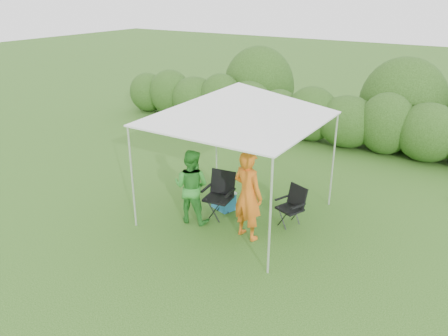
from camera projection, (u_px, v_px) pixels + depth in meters
The scene contains 9 objects.
ground at pixel (224, 224), 8.94m from camera, with size 70.00×70.00×0.00m, color #3A6720.
hedge at pixel (332, 118), 13.27m from camera, with size 16.15×1.53×1.80m.
canopy at pixel (238, 101), 8.40m from camera, with size 3.10×3.10×2.83m.
chair_right at pixel (293, 203), 8.79m from camera, with size 0.61×0.59×0.82m.
chair_left at pixel (220, 191), 9.12m from camera, with size 0.65×0.61×0.97m.
man at pixel (248, 195), 8.17m from camera, with size 0.65×0.43×1.78m, color orange.
woman at pixel (191, 186), 8.80m from camera, with size 0.75×0.59×1.55m, color #308A2D.
cooler at pixel (224, 200), 9.52m from camera, with size 0.58×0.49×0.41m.
bottle at pixel (225, 187), 9.33m from camera, with size 0.06×0.06×0.24m, color #592D0C.
Camera 1 is at (4.18, -6.62, 4.46)m, focal length 35.00 mm.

